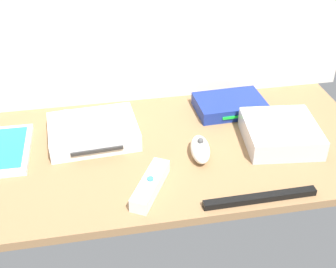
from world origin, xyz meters
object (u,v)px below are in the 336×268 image
Objects in this scene: remote_nunchuk at (200,149)px; game_console at (93,131)px; remote_wand at (150,185)px; remote_classic_pad at (92,121)px; network_router at (230,105)px; game_case at (0,151)px; sensor_bar at (260,198)px; mini_computer at (281,133)px.

game_console is at bearing 161.43° from remote_nunchuk.
remote_wand is 1.40× the size of remote_nunchuk.
remote_classic_pad is (-10.73, 21.02, 3.90)cm from remote_wand.
remote_nunchuk reaches higher than network_router.
game_console reaches higher than game_case.
remote_classic_pad is 0.64× the size of sensor_bar.
remote_nunchuk is at bearing -18.53° from remote_classic_pad.
remote_nunchuk reaches higher than game_case.
game_console is 45.28cm from mini_computer.
remote_classic_pad reaches higher than remote_nunchuk.
mini_computer reaches higher than sensor_bar.
remote_classic_pad is (0.10, -0.29, 3.21)cm from game_console.
game_case is at bearing -178.70° from game_console.
sensor_bar is (54.20, -26.47, -0.06)cm from game_case.
remote_classic_pad reaches higher than game_console.
game_console is 23.91cm from remote_wand.
network_router is 35.64cm from sensor_bar.
game_case is at bearing 173.53° from mini_computer.
remote_wand is (-25.79, -28.27, -0.19)cm from network_router.
mini_computer is (44.28, -9.44, 0.44)cm from game_console.
mini_computer is at bearing -5.68° from game_case.
network_router is 38.27cm from remote_wand.
game_console is 1.44× the size of remote_classic_pad.
game_console is at bearing 145.89° from remote_wand.
mini_computer is at bearing 13.18° from remote_nunchuk.
sensor_bar is at bearing 10.73° from remote_wand.
sensor_bar is (32.41, -28.41, -1.50)cm from game_console.
remote_wand is at bearing -29.90° from game_case.
remote_nunchuk is at bearing -126.73° from network_router.
remote_wand reaches higher than game_case.
remote_nunchuk is 0.44× the size of sensor_bar.
remote_classic_pad is 43.09cm from sensor_bar.
remote_wand reaches higher than sensor_bar.
remote_classic_pad is at bearing 161.90° from remote_nunchuk.
network_router is 1.21× the size of remote_classic_pad.
network_router is at bearing 6.96° from game_console.
game_console is at bearing 5.89° from game_case.
mini_computer is 0.98× the size of game_case.
network_router is 37.42cm from remote_classic_pad.
game_case is at bearing 178.25° from remote_wand.
remote_nunchuk reaches higher than remote_wand.
remote_wand is at bearing -134.64° from network_router.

